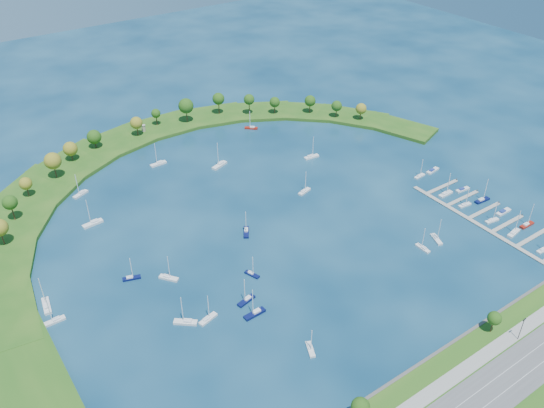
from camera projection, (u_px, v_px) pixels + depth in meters
ground at (269, 219)px, 268.75m from camera, size 700.00×700.00×0.00m
south_shoreline at (482, 395)px, 184.65m from camera, size 420.00×43.10×11.60m
breakwater at (137, 202)px, 279.36m from camera, size 286.74×247.64×2.00m
breakwater_trees at (156, 137)px, 316.44m from camera, size 237.02×91.54×15.48m
harbor_tower at (144, 128)px, 340.17m from camera, size 2.60×2.60×4.20m
dock_system at (490, 220)px, 267.51m from camera, size 24.28×82.00×1.60m
moored_boat_0 at (208, 318)px, 213.44m from camera, size 8.39×4.23×11.88m
moored_boat_1 at (80, 194)px, 285.66m from camera, size 8.75×5.67×12.53m
moored_boat_2 at (168, 277)px, 232.80m from camera, size 6.86×8.02×12.19m
moored_boat_3 at (311, 156)px, 317.69m from camera, size 9.04×3.25×13.02m
moored_boat_4 at (436, 238)px, 254.65m from camera, size 5.07×8.41×11.96m
moored_boat_5 at (93, 223)px, 264.54m from camera, size 9.87×3.50×14.24m
moored_boat_6 at (246, 231)px, 259.08m from camera, size 6.57×8.38×12.41m
moored_boat_7 at (220, 165)px, 309.75m from camera, size 10.48×6.17×14.88m
moored_boat_8 at (246, 300)px, 221.75m from camera, size 8.54×4.08×12.10m
moored_boat_9 at (251, 127)px, 348.10m from camera, size 7.48×7.12×11.86m
moored_boat_10 at (158, 163)px, 311.13m from camera, size 9.27×2.82×13.53m
moored_boat_11 at (255, 313)px, 215.75m from camera, size 9.12×2.88×13.27m
moored_boat_12 at (46, 305)px, 219.15m from camera, size 4.11×9.94×14.17m
moored_boat_13 at (186, 321)px, 212.05m from camera, size 8.48×7.68×13.17m
moored_boat_14 at (310, 349)px, 201.19m from camera, size 4.83×7.48×10.71m
moored_boat_15 at (54, 320)px, 212.59m from camera, size 8.07×2.32×11.84m
moored_boat_16 at (252, 274)px, 234.78m from camera, size 4.05×7.10×10.07m
moored_boat_17 at (304, 191)px, 287.76m from camera, size 8.35×4.32×11.82m
moored_boat_18 at (131, 277)px, 232.80m from camera, size 7.72×4.28×10.93m
moored_boat_19 at (423, 248)px, 249.20m from camera, size 2.19×7.51×11.01m
docked_boat_0 at (543, 249)px, 248.20m from camera, size 7.39×2.45×10.71m
docked_boat_2 at (514, 232)px, 258.44m from camera, size 8.80×3.72×12.54m
docked_boat_3 at (527, 224)px, 263.66m from camera, size 8.26×2.44×12.09m
docked_boat_4 at (492, 220)px, 266.61m from camera, size 7.65×3.11×10.93m
docked_boat_5 at (503, 212)px, 272.56m from camera, size 9.02×2.62×1.83m
docked_boat_6 at (465, 204)px, 277.53m from camera, size 7.37×2.78×10.58m
docked_boat_7 at (482, 200)px, 280.93m from camera, size 8.81×3.00×12.74m
docked_boat_8 at (446, 194)px, 285.68m from camera, size 8.71×2.70×12.70m
docked_boat_9 at (462, 190)px, 289.39m from camera, size 8.29×3.00×1.65m
docked_boat_10 at (420, 176)px, 300.40m from camera, size 7.25×2.53×10.46m
docked_boat_11 at (432, 171)px, 305.13m from camera, size 9.06×3.60×1.80m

